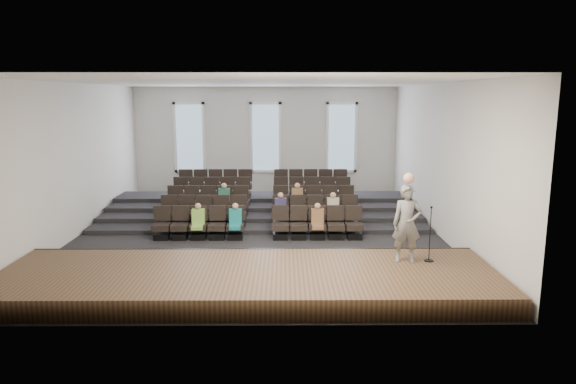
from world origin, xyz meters
name	(u,v)px	position (x,y,z in m)	size (l,w,h in m)	color
ground	(259,234)	(0.00, 0.00, 0.00)	(14.00, 14.00, 0.00)	black
ceiling	(257,82)	(0.00, 0.00, 5.01)	(12.00, 14.00, 0.02)	white
wall_back	(266,142)	(0.00, 7.02, 2.50)	(12.00, 0.04, 5.00)	silver
wall_front	(240,205)	(0.00, -7.02, 2.50)	(12.00, 0.04, 5.00)	silver
wall_left	(74,161)	(-6.02, 0.00, 2.50)	(0.04, 14.00, 5.00)	silver
wall_right	(441,160)	(6.02, 0.00, 2.50)	(0.04, 14.00, 5.00)	silver
stage	(249,281)	(0.00, -5.10, 0.25)	(11.80, 3.60, 0.50)	#503A22
stage_lip	(253,258)	(0.00, -3.33, 0.25)	(11.80, 0.06, 0.52)	black
risers	(263,208)	(0.00, 3.17, 0.20)	(11.80, 4.80, 0.60)	black
seating_rows	(261,205)	(0.00, 1.54, 0.68)	(6.80, 4.70, 1.67)	black
windows	(266,137)	(0.00, 6.95, 2.70)	(8.44, 0.10, 3.24)	white
audience	(270,209)	(0.36, 0.30, 0.81)	(4.85, 2.64, 1.10)	#86BC4B
speaker	(407,224)	(3.88, -4.42, 1.47)	(0.71, 0.46, 1.93)	slate
mic_stand	(429,245)	(4.48, -4.41, 0.92)	(0.24, 0.24, 1.41)	black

